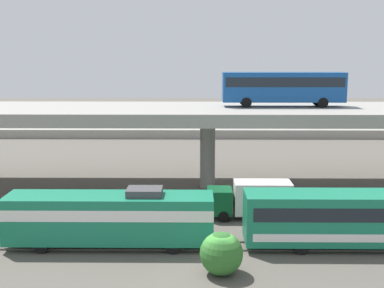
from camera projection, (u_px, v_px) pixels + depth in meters
ground_plane at (214, 271)px, 30.65m from camera, size 260.00×260.00×0.00m
rail_strip_near at (212, 250)px, 33.81m from camera, size 110.00×0.12×0.12m
rail_strip_far at (212, 242)px, 35.35m from camera, size 110.00×0.12×0.12m
train_locomotive at (100, 216)px, 34.30m from camera, size 15.21×3.04×4.18m
highway_overpass at (208, 115)px, 49.07m from camera, size 96.00×12.68×8.11m
transit_bus_on_overpass at (283, 86)px, 49.30m from camera, size 12.00×2.68×3.40m
service_truck_west at (252, 199)px, 40.50m from camera, size 6.80×2.46×3.04m
pier_parking_lot at (203, 130)px, 84.70m from camera, size 70.11×10.09×1.43m
parked_car_0 at (170, 121)px, 85.58m from camera, size 4.54×1.93×1.50m
parked_car_1 at (312, 123)px, 82.78m from camera, size 4.09×1.91×1.50m
parked_car_2 at (245, 122)px, 83.46m from camera, size 4.68×1.97×1.50m
parked_car_3 at (331, 121)px, 85.55m from camera, size 4.65×1.92×1.50m
parked_car_4 at (88, 120)px, 85.85m from camera, size 4.53×1.91×1.50m
parked_car_5 at (41, 121)px, 84.61m from camera, size 4.51×1.99×1.50m
harbor_water at (202, 118)px, 107.47m from camera, size 140.00×36.00×0.01m
shrub_right at (221, 254)px, 29.99m from camera, size 2.63×2.63×2.63m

